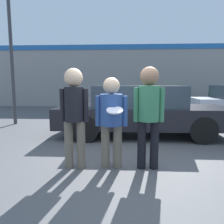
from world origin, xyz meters
TOP-DOWN VIEW (x-y plane):
  - ground_plane at (0.00, 0.00)m, footprint 56.00×56.00m
  - storefront_building at (0.00, 10.08)m, footprint 24.00×0.22m
  - person_left at (-0.90, -0.16)m, footprint 0.50×0.33m
  - person_middle_with_frisbee at (-0.25, -0.10)m, footprint 0.57×0.61m
  - person_right at (0.39, -0.12)m, footprint 0.53×0.36m
  - parked_car_near at (0.43, 2.33)m, footprint 4.75×1.78m
  - street_lamp at (-3.90, 3.90)m, footprint 1.07×0.35m
  - shrub at (2.78, 9.20)m, footprint 1.37×1.37m

SIDE VIEW (x-z plane):
  - ground_plane at x=0.00m, z-range 0.00..0.00m
  - shrub at x=2.78m, z-range 0.00..1.37m
  - parked_car_near at x=0.43m, z-range 0.01..1.45m
  - person_middle_with_frisbee at x=-0.25m, z-range 0.16..1.76m
  - person_left at x=-0.90m, z-range 0.17..1.93m
  - person_right at x=0.39m, z-range 0.19..1.97m
  - storefront_building at x=0.00m, z-range 0.03..3.90m
  - street_lamp at x=-3.90m, z-range 0.63..6.35m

